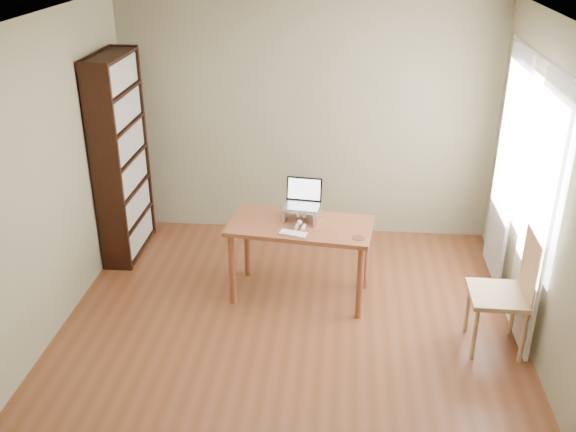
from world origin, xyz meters
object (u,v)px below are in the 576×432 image
object	(u,v)px
keyboard	(293,234)
cat	(304,213)
chair	(511,288)
bookshelf	(121,158)
laptop	(302,198)
desk	(301,235)

from	to	relation	value
keyboard	cat	bearing A→B (deg)	93.34
keyboard	chair	distance (m)	1.84
bookshelf	keyboard	distance (m)	2.09
cat	chair	size ratio (longest dim) A/B	0.46
bookshelf	chair	distance (m)	3.91
laptop	keyboard	distance (m)	0.40
laptop	keyboard	world-z (taller)	laptop
bookshelf	laptop	bearing A→B (deg)	-17.89
laptop	bookshelf	bearing A→B (deg)	168.85
keyboard	chair	xyz separation A→B (m)	(1.78, -0.43, -0.19)
bookshelf	cat	world-z (taller)	bookshelf
desk	chair	world-z (taller)	chair
bookshelf	chair	world-z (taller)	bookshelf
desk	chair	size ratio (longest dim) A/B	1.29
desk	laptop	world-z (taller)	laptop
laptop	cat	world-z (taller)	laptop
laptop	chair	distance (m)	1.94
bookshelf	desk	bearing A→B (deg)	-21.60
desk	cat	distance (m)	0.21
laptop	keyboard	xyz separation A→B (m)	(-0.05, -0.36, -0.18)
desk	cat	size ratio (longest dim) A/B	2.83
cat	chair	world-z (taller)	chair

